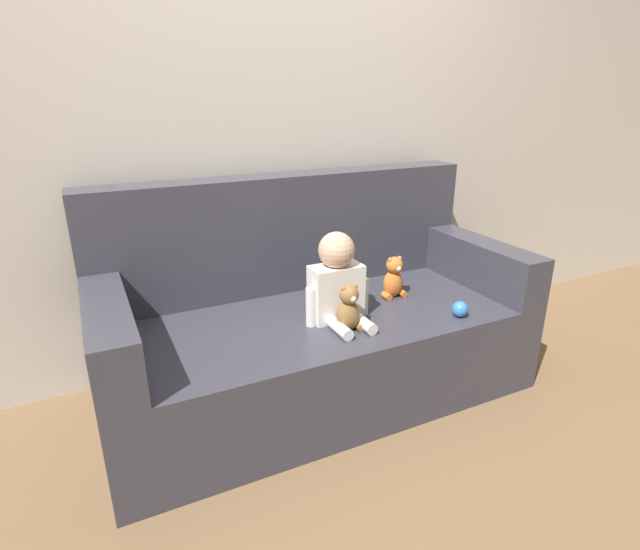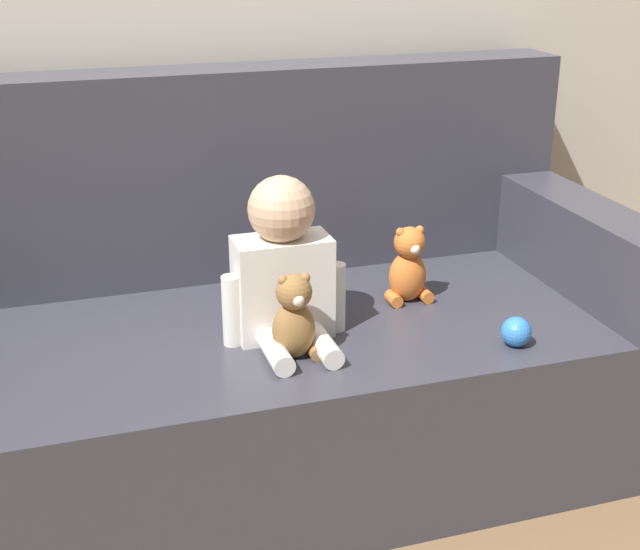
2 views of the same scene
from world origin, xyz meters
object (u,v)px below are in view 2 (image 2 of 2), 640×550
(teddy_bear_brown, at_px, (294,319))
(plush_toy_side, at_px, (408,266))
(person_baby, at_px, (283,267))
(couch, at_px, (254,339))
(toy_ball, at_px, (516,332))

(teddy_bear_brown, xyz_separation_m, plush_toy_side, (0.38, 0.22, -0.00))
(person_baby, distance_m, plush_toy_side, 0.39)
(person_baby, relative_size, plush_toy_side, 1.92)
(person_baby, xyz_separation_m, teddy_bear_brown, (-0.01, -0.12, -0.08))
(couch, relative_size, toy_ball, 26.94)
(teddy_bear_brown, distance_m, plush_toy_side, 0.44)
(person_baby, relative_size, teddy_bear_brown, 1.91)
(couch, xyz_separation_m, plush_toy_side, (0.40, -0.08, 0.19))
(plush_toy_side, xyz_separation_m, toy_ball, (0.14, -0.33, -0.06))
(teddy_bear_brown, bearing_deg, plush_toy_side, 30.70)
(person_baby, height_order, teddy_bear_brown, person_baby)
(toy_ball, bearing_deg, teddy_bear_brown, 168.79)
(teddy_bear_brown, bearing_deg, couch, 94.68)
(couch, bearing_deg, plush_toy_side, -11.19)
(couch, height_order, teddy_bear_brown, couch)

